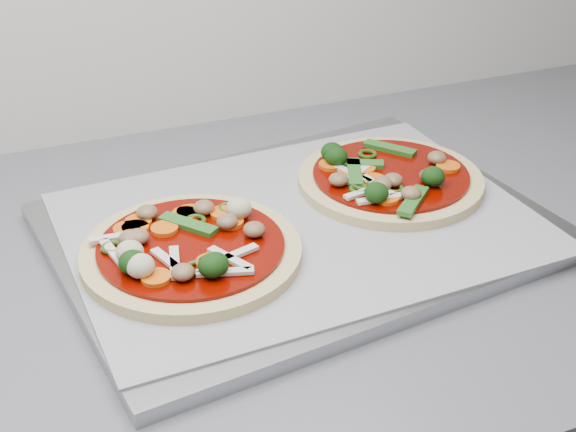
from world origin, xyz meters
name	(u,v)px	position (x,y,z in m)	size (l,w,h in m)	color
baking_tray	(300,229)	(0.45, 1.31, 0.91)	(0.45, 0.33, 0.01)	#99999E
parchment	(300,222)	(0.45, 1.31, 0.92)	(0.43, 0.31, 0.00)	#A1A1A6
pizza_left	(189,249)	(0.34, 1.28, 0.93)	(0.24, 0.24, 0.03)	tan
pizza_right	(388,178)	(0.56, 1.34, 0.93)	(0.20, 0.20, 0.03)	tan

